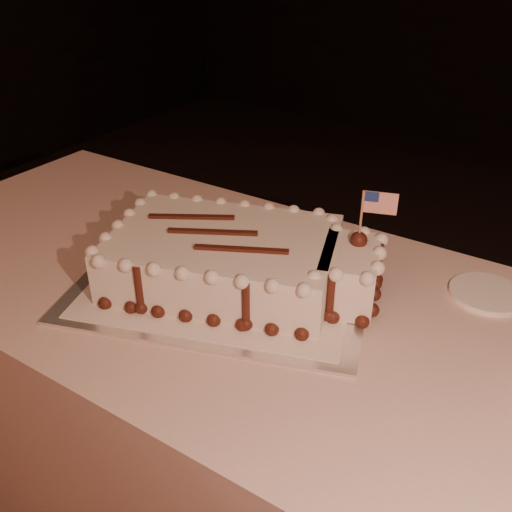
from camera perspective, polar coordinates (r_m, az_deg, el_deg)
The scene contains 5 objects.
banquet_table at distance 1.35m, azimuth 9.21°, elevation -20.28°, with size 2.40×0.80×0.75m, color beige.
cake_board at distance 1.21m, azimuth -3.18°, elevation -2.61°, with size 0.60×0.45×0.01m, color silver.
doily at distance 1.21m, azimuth -3.18°, elevation -2.41°, with size 0.54×0.41×0.00m, color white.
sheet_cake at distance 1.17m, azimuth -1.77°, elevation -0.36°, with size 0.59×0.44×0.23m.
side_plate at distance 1.26m, azimuth 22.06°, elevation -3.50°, with size 0.15×0.15×0.01m, color white.
Camera 1 is at (0.29, -0.22, 1.42)m, focal length 40.00 mm.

